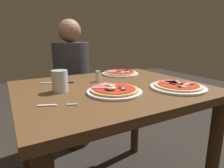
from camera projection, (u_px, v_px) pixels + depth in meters
dining_table at (111, 108)px, 1.11m from camera, size 1.02×0.85×0.76m
pizza_foreground at (114, 91)px, 0.95m from camera, size 0.27×0.27×0.05m
pizza_across_left at (178, 86)px, 1.03m from camera, size 0.29×0.29×0.03m
pizza_across_right at (120, 73)px, 1.42m from camera, size 0.26×0.26×0.03m
water_glass_near at (60, 83)px, 0.97m from camera, size 0.08×0.08×0.11m
fork at (54, 105)px, 0.78m from camera, size 0.15×0.07×0.00m
knife at (60, 83)px, 1.16m from camera, size 0.19×0.10×0.01m
salt_shaker at (98, 76)px, 1.19m from camera, size 0.03×0.03×0.07m
diner_person at (72, 88)px, 1.80m from camera, size 0.32×0.32×1.18m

